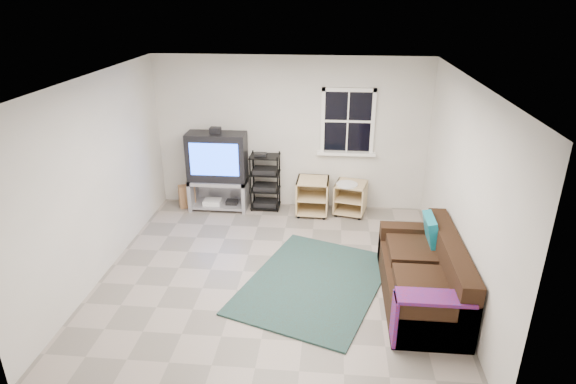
# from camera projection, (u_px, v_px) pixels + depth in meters

# --- Properties ---
(room) EXTENTS (4.60, 4.62, 4.60)m
(room) POSITION_uv_depth(u_px,v_px,m) (348.00, 126.00, 7.96)
(room) COLOR gray
(room) RESTS_ON ground
(tv_unit) EXTENTS (0.99, 0.50, 1.46)m
(tv_unit) POSITION_uv_depth(u_px,v_px,m) (218.00, 165.00, 8.19)
(tv_unit) COLOR #9B9BA3
(tv_unit) RESTS_ON ground
(av_rack) EXTENTS (0.50, 0.36, 1.00)m
(av_rack) POSITION_uv_depth(u_px,v_px,m) (265.00, 185.00, 8.32)
(av_rack) COLOR black
(av_rack) RESTS_ON ground
(side_table_left) EXTENTS (0.54, 0.54, 0.62)m
(side_table_left) POSITION_uv_depth(u_px,v_px,m) (313.00, 195.00, 8.19)
(side_table_left) COLOR #D1B780
(side_table_left) RESTS_ON ground
(side_table_right) EXTENTS (0.60, 0.60, 0.58)m
(side_table_right) POSITION_uv_depth(u_px,v_px,m) (351.00, 195.00, 8.18)
(side_table_right) COLOR #D1B780
(side_table_right) RESTS_ON ground
(sofa) EXTENTS (0.87, 1.95, 0.89)m
(sofa) POSITION_uv_depth(u_px,v_px,m) (424.00, 278.00, 5.85)
(sofa) COLOR black
(sofa) RESTS_ON ground
(shag_rug) EXTENTS (2.24, 2.60, 0.03)m
(shag_rug) POSITION_uv_depth(u_px,v_px,m) (314.00, 283.00, 6.28)
(shag_rug) COLOR black
(shag_rug) RESTS_ON ground
(paper_bag) EXTENTS (0.33, 0.28, 0.40)m
(paper_bag) POSITION_uv_depth(u_px,v_px,m) (187.00, 196.00, 8.47)
(paper_bag) COLOR #9D6946
(paper_bag) RESTS_ON ground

